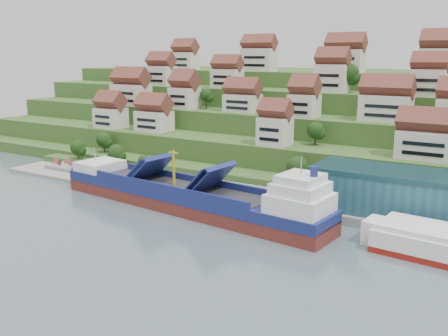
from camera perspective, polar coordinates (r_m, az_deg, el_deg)
The scene contains 9 objects.
ground at distance 122.82m, azimuth -1.90°, elevation -5.10°, with size 300.00×300.00×0.00m, color slate.
quay at distance 126.28m, azimuth 9.53°, elevation -4.24°, with size 180.00×14.00×2.20m, color gray.
pebble_beach at distance 168.57m, azimuth -16.21°, elevation -0.46°, with size 45.00×20.00×1.00m, color gray.
hillside at distance 212.68m, azimuth 13.78°, elevation 5.15°, with size 260.00×128.00×31.00m.
hillside_village at distance 172.09m, azimuth 10.40°, elevation 8.41°, with size 156.69×62.05×29.15m.
hillside_trees at distance 161.55m, azimuth 5.93°, elevation 5.75°, with size 133.93×62.34×31.48m.
flagpole at distance 120.96m, azimuth 7.90°, elevation -2.10°, with size 1.28×0.16×8.00m.
beach_huts at distance 168.89m, azimuth -17.01°, elevation 0.07°, with size 14.40×3.70×2.20m.
cargo_ship at distance 123.33m, azimuth -3.59°, elevation -3.44°, with size 78.42×19.42×17.21m.
Camera 1 is at (64.91, -97.14, 37.88)m, focal length 40.00 mm.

